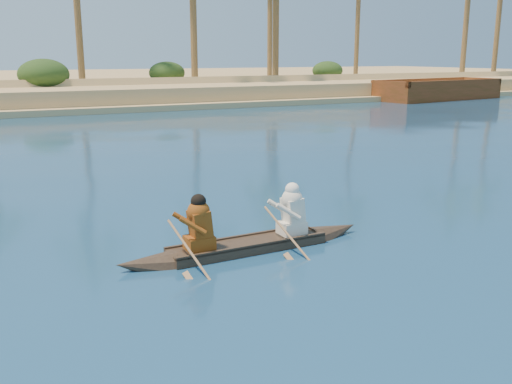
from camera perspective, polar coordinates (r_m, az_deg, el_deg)
name	(u,v)px	position (r m, az deg, el deg)	size (l,w,h in m)	color
canoe	(247,237)	(9.86, -0.86, -4.51)	(4.63, 0.73, 1.27)	#3D2F21
barge_right	(438,91)	(46.13, 17.71, 9.59)	(11.02, 4.87, 1.78)	brown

